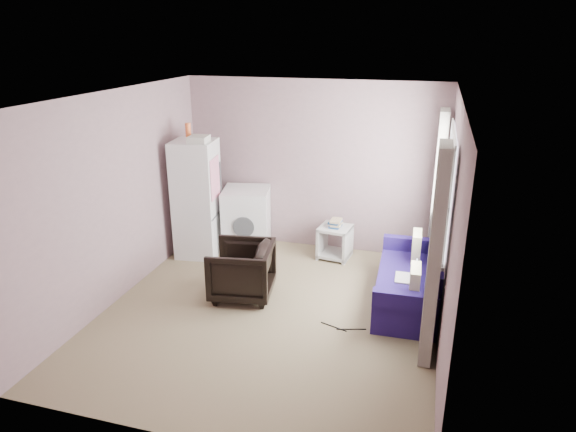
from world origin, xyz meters
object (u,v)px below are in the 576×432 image
Objects in this scene: sofa at (414,283)px; fridge at (197,198)px; armchair at (241,268)px; side_table at (335,240)px; washing_machine at (247,218)px.

fridge is at bearing 166.51° from sofa.
armchair is 1.70m from side_table.
washing_machine is at bearing 156.18° from sofa.
fridge is (-1.06, 1.04, 0.48)m from armchair.
armchair is 1.56m from fridge.
washing_machine reaches higher than sofa.
side_table is at bearing 4.89° from fridge.
fridge is 2.08m from side_table.
armchair is 0.39× the size of fridge.
armchair reaches higher than side_table.
sofa is at bearing 91.97° from armchair.
sofa reaches higher than side_table.
washing_machine is at bearing -178.29° from side_table.
sofa is (3.13, -0.66, -0.58)m from fridge.
washing_machine is 0.55× the size of sofa.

